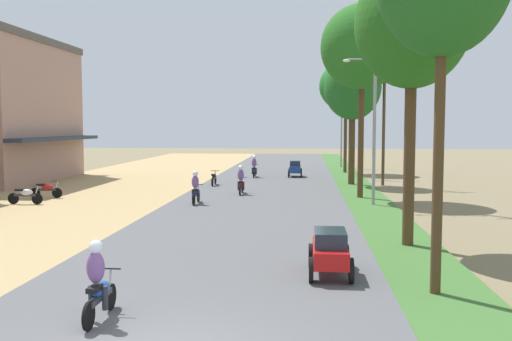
{
  "coord_description": "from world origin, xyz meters",
  "views": [
    {
      "loc": [
        2.43,
        -9.13,
        3.98
      ],
      "look_at": [
        -0.24,
        21.5,
        1.56
      ],
      "focal_mm": 39.97,
      "sensor_mm": 36.0,
      "label": 1
    }
  ],
  "objects_px": {
    "median_tree_third": "(362,47)",
    "motorbike_ahead_fourth": "(214,178)",
    "median_tree_fourth": "(352,88)",
    "motorbike_foreground_rider": "(98,283)",
    "parked_motorbike_third": "(46,189)",
    "streetlamp_far": "(342,123)",
    "streetlamp_near": "(374,119)",
    "car_hatchback_blue": "(295,168)",
    "motorbike_ahead_fifth": "(254,167)",
    "motorbike_ahead_second": "(196,188)",
    "motorbike_ahead_third": "(241,181)",
    "utility_pole_far": "(384,108)",
    "car_sedan_red": "(330,250)",
    "streetlamp_mid": "(350,121)",
    "parked_motorbike_second": "(26,194)",
    "median_tree_second": "(412,25)",
    "utility_pole_near": "(411,104)",
    "median_tree_fifth": "(346,86)"
  },
  "relations": [
    {
      "from": "motorbike_ahead_second",
      "to": "utility_pole_far",
      "type": "bearing_deg",
      "value": 44.8
    },
    {
      "from": "car_sedan_red",
      "to": "streetlamp_mid",
      "type": "bearing_deg",
      "value": 84.71
    },
    {
      "from": "median_tree_second",
      "to": "streetlamp_near",
      "type": "distance_m",
      "value": 10.02
    },
    {
      "from": "median_tree_fourth",
      "to": "motorbike_foreground_rider",
      "type": "distance_m",
      "value": 29.08
    },
    {
      "from": "streetlamp_near",
      "to": "car_hatchback_blue",
      "type": "xyz_separation_m",
      "value": [
        -4.16,
        15.0,
        -3.56
      ]
    },
    {
      "from": "median_tree_second",
      "to": "median_tree_third",
      "type": "relative_size",
      "value": 0.89
    },
    {
      "from": "parked_motorbike_second",
      "to": "utility_pole_near",
      "type": "relative_size",
      "value": 0.18
    },
    {
      "from": "car_sedan_red",
      "to": "parked_motorbike_second",
      "type": "bearing_deg",
      "value": 139.76
    },
    {
      "from": "streetlamp_far",
      "to": "streetlamp_mid",
      "type": "bearing_deg",
      "value": -90.0
    },
    {
      "from": "car_sedan_red",
      "to": "car_hatchback_blue",
      "type": "distance_m",
      "value": 28.75
    },
    {
      "from": "median_tree_third",
      "to": "motorbike_ahead_fourth",
      "type": "bearing_deg",
      "value": 149.05
    },
    {
      "from": "median_tree_third",
      "to": "car_sedan_red",
      "type": "height_order",
      "value": "median_tree_third"
    },
    {
      "from": "median_tree_third",
      "to": "motorbike_ahead_fourth",
      "type": "relative_size",
      "value": 5.81
    },
    {
      "from": "streetlamp_near",
      "to": "motorbike_ahead_fourth",
      "type": "bearing_deg",
      "value": 138.54
    },
    {
      "from": "utility_pole_near",
      "to": "car_hatchback_blue",
      "type": "distance_m",
      "value": 16.63
    },
    {
      "from": "median_tree_fourth",
      "to": "motorbike_ahead_fourth",
      "type": "bearing_deg",
      "value": -169.5
    },
    {
      "from": "motorbike_ahead_fourth",
      "to": "parked_motorbike_third",
      "type": "bearing_deg",
      "value": -138.21
    },
    {
      "from": "parked_motorbike_second",
      "to": "car_sedan_red",
      "type": "bearing_deg",
      "value": -40.24
    },
    {
      "from": "parked_motorbike_third",
      "to": "motorbike_ahead_third",
      "type": "height_order",
      "value": "motorbike_ahead_third"
    },
    {
      "from": "parked_motorbike_third",
      "to": "motorbike_foreground_rider",
      "type": "distance_m",
      "value": 21.22
    },
    {
      "from": "motorbike_ahead_second",
      "to": "motorbike_ahead_third",
      "type": "height_order",
      "value": "same"
    },
    {
      "from": "median_tree_second",
      "to": "motorbike_ahead_fourth",
      "type": "distance_m",
      "value": 21.22
    },
    {
      "from": "motorbike_ahead_second",
      "to": "motorbike_ahead_fifth",
      "type": "height_order",
      "value": "same"
    },
    {
      "from": "car_hatchback_blue",
      "to": "motorbike_ahead_third",
      "type": "distance_m",
      "value": 11.79
    },
    {
      "from": "streetlamp_mid",
      "to": "car_sedan_red",
      "type": "relative_size",
      "value": 3.29
    },
    {
      "from": "streetlamp_mid",
      "to": "motorbike_ahead_fifth",
      "type": "bearing_deg",
      "value": -168.89
    },
    {
      "from": "streetlamp_far",
      "to": "car_sedan_red",
      "type": "height_order",
      "value": "streetlamp_far"
    },
    {
      "from": "streetlamp_far",
      "to": "motorbike_ahead_second",
      "type": "height_order",
      "value": "streetlamp_far"
    },
    {
      "from": "streetlamp_mid",
      "to": "streetlamp_far",
      "type": "height_order",
      "value": "streetlamp_mid"
    },
    {
      "from": "utility_pole_far",
      "to": "motorbike_ahead_fifth",
      "type": "bearing_deg",
      "value": 154.5
    },
    {
      "from": "median_tree_second",
      "to": "median_tree_third",
      "type": "height_order",
      "value": "median_tree_third"
    },
    {
      "from": "median_tree_fourth",
      "to": "motorbike_ahead_third",
      "type": "distance_m",
      "value": 10.85
    },
    {
      "from": "median_tree_fifth",
      "to": "utility_pole_near",
      "type": "distance_m",
      "value": 19.83
    },
    {
      "from": "motorbike_foreground_rider",
      "to": "motorbike_ahead_second",
      "type": "bearing_deg",
      "value": 94.54
    },
    {
      "from": "car_sedan_red",
      "to": "motorbike_ahead_fourth",
      "type": "xyz_separation_m",
      "value": [
        -6.63,
        21.98,
        -0.17
      ]
    },
    {
      "from": "motorbike_ahead_fifth",
      "to": "motorbike_ahead_fourth",
      "type": "bearing_deg",
      "value": -109.6
    },
    {
      "from": "median_tree_second",
      "to": "motorbike_ahead_fifth",
      "type": "xyz_separation_m",
      "value": [
        -7.24,
        23.81,
        -6.35
      ]
    },
    {
      "from": "motorbike_ahead_fourth",
      "to": "motorbike_ahead_fifth",
      "type": "distance_m",
      "value": 6.33
    },
    {
      "from": "car_hatchback_blue",
      "to": "motorbike_foreground_rider",
      "type": "distance_m",
      "value": 32.84
    },
    {
      "from": "utility_pole_far",
      "to": "car_sedan_red",
      "type": "height_order",
      "value": "utility_pole_far"
    },
    {
      "from": "parked_motorbike_third",
      "to": "median_tree_second",
      "type": "xyz_separation_m",
      "value": [
        17.38,
        -10.68,
        6.65
      ]
    },
    {
      "from": "motorbike_ahead_fifth",
      "to": "streetlamp_near",
      "type": "bearing_deg",
      "value": -63.05
    },
    {
      "from": "median_tree_third",
      "to": "streetlamp_near",
      "type": "height_order",
      "value": "median_tree_third"
    },
    {
      "from": "streetlamp_near",
      "to": "motorbike_ahead_third",
      "type": "relative_size",
      "value": 4.07
    },
    {
      "from": "parked_motorbike_third",
      "to": "streetlamp_far",
      "type": "bearing_deg",
      "value": 55.12
    },
    {
      "from": "motorbike_foreground_rider",
      "to": "streetlamp_near",
      "type": "bearing_deg",
      "value": 67.09
    },
    {
      "from": "streetlamp_mid",
      "to": "motorbike_ahead_third",
      "type": "height_order",
      "value": "streetlamp_mid"
    },
    {
      "from": "car_hatchback_blue",
      "to": "median_tree_third",
      "type": "bearing_deg",
      "value": -72.67
    },
    {
      "from": "streetlamp_mid",
      "to": "motorbike_ahead_third",
      "type": "bearing_deg",
      "value": -120.19
    },
    {
      "from": "motorbike_ahead_fourth",
      "to": "streetlamp_far",
      "type": "bearing_deg",
      "value": 62.23
    }
  ]
}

